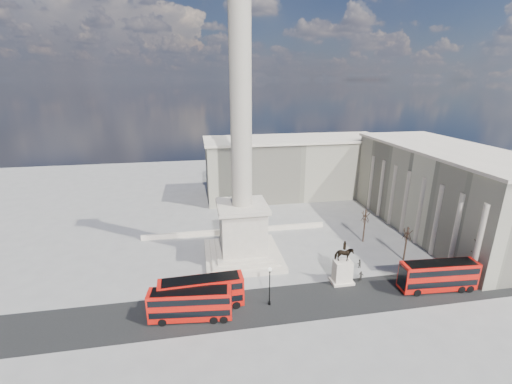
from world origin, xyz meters
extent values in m
plane|color=gray|center=(0.00, 0.00, 0.00)|extent=(180.00, 180.00, 0.00)
cube|color=black|center=(5.00, -10.00, 0.00)|extent=(120.00, 9.00, 0.01)
cube|color=beige|center=(0.00, 5.00, 0.50)|extent=(14.00, 14.00, 1.00)
cube|color=beige|center=(0.00, 5.00, 1.25)|extent=(12.00, 12.00, 0.50)
cube|color=beige|center=(0.00, 5.00, 1.75)|extent=(10.00, 10.00, 0.50)
cube|color=beige|center=(0.00, 5.00, 6.00)|extent=(8.00, 8.00, 8.00)
cube|color=beige|center=(0.00, 5.00, 10.40)|extent=(9.00, 9.00, 0.80)
cylinder|color=#ADA28F|center=(0.00, 5.00, 27.80)|extent=(3.60, 3.60, 34.00)
cube|color=beige|center=(0.00, 16.00, 0.55)|extent=(40.00, 0.60, 1.10)
cube|color=beige|center=(45.00, 10.00, 9.00)|extent=(18.00, 45.00, 18.00)
cube|color=beige|center=(45.00, 10.00, 18.30)|extent=(19.00, 46.00, 0.60)
cube|color=beige|center=(20.00, 40.00, 8.00)|extent=(50.00, 16.00, 16.00)
cube|color=beige|center=(20.00, 40.00, 16.30)|extent=(51.00, 17.00, 0.60)
cube|color=red|center=(-9.58, -11.06, 2.47)|extent=(11.66, 3.79, 4.21)
cube|color=black|center=(-9.58, -11.06, 1.72)|extent=(11.21, 3.80, 0.94)
cube|color=black|center=(-9.58, -11.06, 3.59)|extent=(11.21, 3.80, 0.94)
cube|color=black|center=(-9.58, -11.06, 4.61)|extent=(10.49, 3.41, 0.06)
cylinder|color=black|center=(-13.34, -10.67, 0.57)|extent=(1.42, 2.83, 1.14)
cylinder|color=black|center=(-6.39, -11.40, 0.57)|extent=(1.42, 2.83, 1.14)
cylinder|color=black|center=(-5.03, -11.54, 0.57)|extent=(1.42, 2.83, 1.14)
cube|color=red|center=(-7.98, -8.85, 2.63)|extent=(12.28, 3.28, 4.48)
cube|color=black|center=(-7.98, -8.85, 1.83)|extent=(11.80, 3.32, 1.00)
cube|color=black|center=(-7.98, -8.85, 3.82)|extent=(11.80, 3.32, 1.00)
cube|color=black|center=(-7.98, -8.85, 4.90)|extent=(11.05, 2.95, 0.07)
cylinder|color=black|center=(-12.00, -9.02, 0.61)|extent=(1.34, 2.94, 1.22)
cylinder|color=black|center=(-4.58, -8.70, 0.61)|extent=(1.34, 2.94, 1.22)
cylinder|color=black|center=(-3.12, -8.64, 0.61)|extent=(1.34, 2.94, 1.22)
cube|color=red|center=(29.06, -10.77, 2.62)|extent=(12.27, 3.51, 4.46)
cube|color=black|center=(29.06, -10.77, 1.82)|extent=(11.79, 3.54, 0.99)
cube|color=black|center=(29.06, -10.77, 3.80)|extent=(11.79, 3.54, 0.99)
cube|color=black|center=(29.06, -10.77, 4.88)|extent=(11.05, 3.16, 0.07)
cylinder|color=black|center=(25.07, -10.52, 0.61)|extent=(1.39, 2.95, 1.21)
cylinder|color=black|center=(32.45, -10.98, 0.61)|extent=(1.39, 2.95, 1.21)
cylinder|color=black|center=(33.90, -11.07, 0.61)|extent=(1.39, 2.95, 1.21)
cylinder|color=black|center=(1.93, -9.83, 0.24)|extent=(0.42, 0.42, 0.48)
cylinder|color=black|center=(1.93, -9.83, 2.88)|extent=(0.15, 0.15, 5.75)
cylinder|color=black|center=(1.93, -9.83, 5.66)|extent=(0.29, 0.29, 0.29)
sphere|color=silver|center=(1.93, -9.83, 5.99)|extent=(0.54, 0.54, 0.54)
cube|color=beige|center=(15.00, -6.15, 0.22)|extent=(3.59, 2.70, 0.45)
cube|color=beige|center=(15.00, -6.15, 1.98)|extent=(2.88, 1.98, 3.95)
imported|color=black|center=(15.00, -6.15, 5.17)|extent=(3.08, 1.88, 2.43)
cylinder|color=black|center=(15.00, -6.15, 6.68)|extent=(0.45, 0.45, 1.08)
sphere|color=black|center=(15.00, -6.15, 7.43)|extent=(0.32, 0.32, 0.32)
cylinder|color=#332319|center=(36.80, -9.38, 4.10)|extent=(0.33, 0.33, 8.20)
cylinder|color=#332319|center=(29.51, -1.14, 3.35)|extent=(0.31, 0.31, 6.69)
cylinder|color=#332319|center=(25.59, 7.32, 3.57)|extent=(0.31, 0.31, 7.13)
imported|color=#2A2824|center=(18.18, -6.50, 0.88)|extent=(0.76, 0.64, 1.76)
imported|color=#2A2824|center=(20.00, -2.24, 0.81)|extent=(0.89, 0.76, 1.63)
imported|color=#2A2824|center=(18.51, -6.02, 0.80)|extent=(0.97, 0.90, 1.60)
camera|label=1|loc=(-7.66, -52.24, 32.03)|focal=24.00mm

